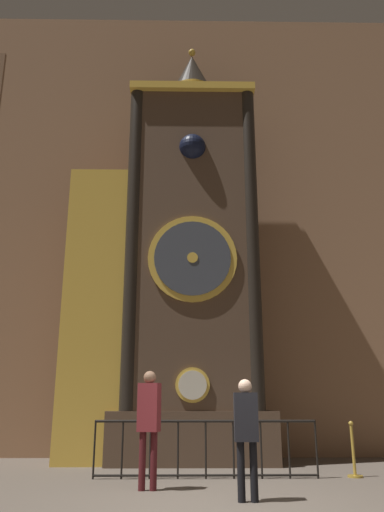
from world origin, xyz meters
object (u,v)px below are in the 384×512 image
(clock_tower, at_px, (173,267))
(stanchion_post, at_px, (354,459))
(visitor_near, at_px, (149,417))
(visitor_far, at_px, (246,427))

(clock_tower, xyz_separation_m, stanchion_post, (3.46, -2.10, -4.23))
(visitor_near, relative_size, visitor_far, 1.10)
(clock_tower, height_order, visitor_far, clock_tower)
(visitor_near, bearing_deg, visitor_far, -17.61)
(visitor_near, bearing_deg, clock_tower, 100.98)
(visitor_near, bearing_deg, stanchion_post, 35.75)
(visitor_far, bearing_deg, clock_tower, 107.21)
(visitor_near, height_order, stanchion_post, visitor_near)
(stanchion_post, bearing_deg, visitor_far, -134.16)
(visitor_near, xyz_separation_m, stanchion_post, (3.73, 1.38, -0.79))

